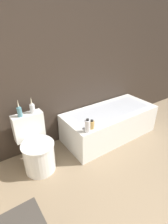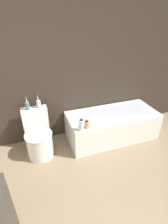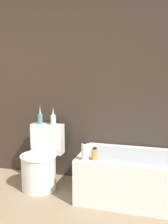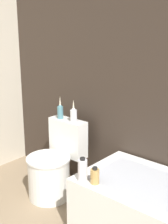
# 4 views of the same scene
# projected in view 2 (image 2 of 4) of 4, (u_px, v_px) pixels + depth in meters

# --- Properties ---
(wall_back_tiled) EXTENTS (6.40, 0.06, 2.60)m
(wall_back_tiled) POSITION_uv_depth(u_px,v_px,m) (68.00, 67.00, 2.88)
(wall_back_tiled) COLOR #332821
(wall_back_tiled) RESTS_ON ground_plane
(bathtub) EXTENTS (1.63, 0.73, 0.50)m
(bathtub) POSITION_uv_depth(u_px,v_px,m) (112.00, 125.00, 3.25)
(bathtub) COLOR white
(bathtub) RESTS_ON ground
(toilet) EXTENTS (0.43, 0.57, 0.74)m
(toilet) POSITION_uv_depth(u_px,v_px,m) (39.00, 138.00, 2.83)
(toilet) COLOR white
(toilet) RESTS_ON ground
(vase_gold) EXTENTS (0.06, 0.06, 0.24)m
(vase_gold) POSITION_uv_depth(u_px,v_px,m) (27.00, 105.00, 2.71)
(vase_gold) COLOR teal
(vase_gold) RESTS_ON toilet
(vase_silver) EXTENTS (0.07, 0.07, 0.23)m
(vase_silver) POSITION_uv_depth(u_px,v_px,m) (39.00, 103.00, 2.77)
(vase_silver) COLOR silver
(vase_silver) RESTS_ON toilet
(shampoo_bottle_tall) EXTENTS (0.07, 0.07, 0.20)m
(shampoo_bottle_tall) POSITION_uv_depth(u_px,v_px,m) (82.00, 125.00, 2.63)
(shampoo_bottle_tall) COLOR silver
(shampoo_bottle_tall) RESTS_ON bathtub
(shampoo_bottle_short) EXTENTS (0.07, 0.07, 0.14)m
(shampoo_bottle_short) POSITION_uv_depth(u_px,v_px,m) (87.00, 125.00, 2.70)
(shampoo_bottle_short) COLOR tan
(shampoo_bottle_short) RESTS_ON bathtub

